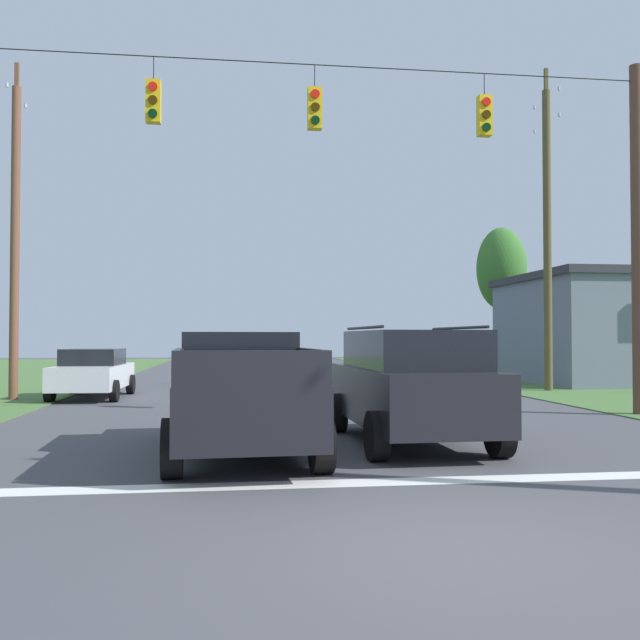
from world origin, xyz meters
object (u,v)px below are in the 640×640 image
overhead_signal_span (321,216)px  distant_car_crossing_white (93,372)px  suv_black (410,383)px  utility_pole_mid_right (547,230)px  pickup_truck (240,393)px  utility_pole_near_left (15,236)px  tree_roadside_left (501,269)px

overhead_signal_span → distant_car_crossing_white: (-6.25, 6.53, -3.85)m
suv_black → utility_pole_mid_right: utility_pole_mid_right is taller
utility_pole_mid_right → overhead_signal_span: bearing=-140.8°
pickup_truck → utility_pole_near_left: 12.70m
distant_car_crossing_white → utility_pole_mid_right: 15.98m
suv_black → distant_car_crossing_white: size_ratio=1.12×
suv_black → distant_car_crossing_white: suv_black is taller
utility_pole_mid_right → utility_pole_near_left: utility_pole_mid_right is taller
utility_pole_near_left → tree_roadside_left: size_ratio=1.39×
utility_pole_mid_right → utility_pole_near_left: size_ratio=1.12×
overhead_signal_span → distant_car_crossing_white: size_ratio=3.63×
utility_pole_mid_right → distant_car_crossing_white: bearing=-177.0°
suv_black → tree_roadside_left: bearing=63.8°
pickup_truck → distant_car_crossing_white: (-4.37, 10.69, -0.18)m
pickup_truck → suv_black: 3.02m
pickup_truck → overhead_signal_span: bearing=65.8°
pickup_truck → utility_pole_near_left: bearing=122.9°
pickup_truck → distant_car_crossing_white: bearing=112.2°
pickup_truck → utility_pole_mid_right: bearing=46.7°
suv_black → utility_pole_mid_right: 14.22m
distant_car_crossing_white → utility_pole_mid_right: bearing=3.0°
pickup_truck → suv_black: suv_black is taller
pickup_truck → tree_roadside_left: size_ratio=0.75×
suv_black → overhead_signal_span: bearing=106.9°
suv_black → utility_pole_near_left: utility_pole_near_left is taller
suv_black → utility_pole_near_left: 14.05m
utility_pole_mid_right → tree_roadside_left: utility_pole_mid_right is taller
distant_car_crossing_white → tree_roadside_left: (17.37, 10.21, 4.44)m
utility_pole_near_left → suv_black: bearing=-45.2°
distant_car_crossing_white → utility_pole_near_left: 4.70m
utility_pole_near_left → utility_pole_mid_right: bearing=4.4°
pickup_truck → tree_roadside_left: 24.98m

